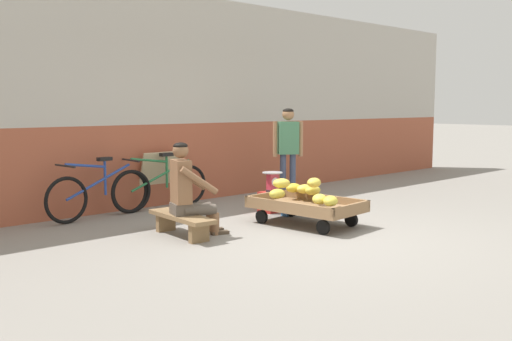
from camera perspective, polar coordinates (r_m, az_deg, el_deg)
The scene contains 13 objects.
ground_plane at distance 7.03m, azimuth 6.07°, elevation -6.55°, with size 80.00×80.00×0.00m, color gray.
back_wall at distance 9.34m, azimuth -9.28°, elevation 6.94°, with size 16.00×0.30×3.34m.
banana_cart at distance 7.66m, azimuth 4.96°, elevation -3.62°, with size 0.97×1.51×0.36m.
banana_pile at distance 7.64m, azimuth 4.74°, elevation -2.00°, with size 0.85×1.31×0.26m.
low_bench at distance 7.04m, azimuth -7.37°, elevation -4.89°, with size 0.38×1.12×0.27m.
vendor_seated at distance 7.00m, azimuth -6.73°, elevation -1.88°, with size 0.73×0.60×1.14m.
plastic_crate at distance 8.61m, azimuth 1.63°, elevation -3.09°, with size 0.36×0.28×0.30m.
weighing_scale at distance 8.56m, azimuth 1.64°, elevation -1.09°, with size 0.30×0.30×0.29m.
bicycle_near_left at distance 8.35m, azimuth -15.24°, elevation -2.21°, with size 1.66×0.48×0.86m.
bicycle_far_left at distance 8.90m, azimuth -9.36°, elevation -1.53°, with size 1.66×0.48×0.86m.
sign_board at distance 9.17m, azimuth -9.56°, elevation -0.82°, with size 0.70×0.30×0.86m.
customer_adult at distance 9.25m, azimuth 3.18°, elevation 2.57°, with size 0.43×0.34×1.53m.
shopping_bag at distance 8.30m, azimuth 3.23°, elevation -3.66°, with size 0.18×0.12×0.24m, color #3370B7.
Camera 1 is at (-5.17, -4.49, 1.58)m, focal length 40.47 mm.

